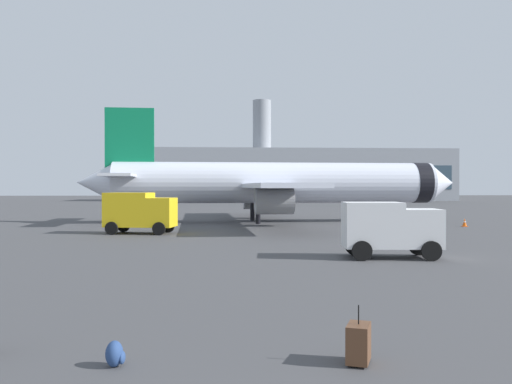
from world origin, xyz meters
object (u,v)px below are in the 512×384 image
object	(u,v)px
airplane_at_gate	(274,183)
traveller_backpack	(115,354)
safety_cone_near	(465,222)
rolling_suitcase	(359,343)
cargo_van	(390,227)
service_truck	(140,211)
safety_cone_mid	(415,239)

from	to	relation	value
airplane_at_gate	traveller_backpack	world-z (taller)	airplane_at_gate
safety_cone_near	rolling_suitcase	world-z (taller)	rolling_suitcase
airplane_at_gate	cargo_van	xyz separation A→B (m)	(2.99, -25.78, -2.21)
service_truck	safety_cone_near	xyz separation A→B (m)	(25.99, 5.21, -1.27)
cargo_van	traveller_backpack	world-z (taller)	cargo_van
safety_cone_near	safety_cone_mid	distance (m)	16.40
traveller_backpack	service_truck	bearing A→B (deg)	97.82
airplane_at_gate	service_truck	world-z (taller)	airplane_at_gate
safety_cone_near	traveller_backpack	distance (m)	40.30
safety_cone_near	safety_cone_mid	xyz separation A→B (m)	(-9.14, -13.61, -0.01)
safety_cone_near	safety_cone_mid	world-z (taller)	safety_cone_near
service_truck	safety_cone_near	bearing A→B (deg)	11.34
safety_cone_mid	traveller_backpack	size ratio (longest dim) A/B	1.41
safety_cone_near	rolling_suitcase	distance (m)	38.10
airplane_at_gate	safety_cone_mid	world-z (taller)	airplane_at_gate
service_truck	safety_cone_mid	xyz separation A→B (m)	(16.85, -8.40, -1.27)
airplane_at_gate	rolling_suitcase	xyz separation A→B (m)	(-2.22, -40.48, -3.27)
airplane_at_gate	traveller_backpack	xyz separation A→B (m)	(-6.74, -40.38, -3.42)
cargo_van	service_truck	bearing A→B (deg)	134.47
airplane_at_gate	service_truck	distance (m)	16.09
cargo_van	safety_cone_near	xyz separation A→B (m)	(12.35, 19.11, -1.11)
rolling_suitcase	service_truck	bearing A→B (deg)	106.42
traveller_backpack	cargo_van	bearing A→B (deg)	56.33
rolling_suitcase	traveller_backpack	bearing A→B (deg)	178.76
safety_cone_near	traveller_backpack	bearing A→B (deg)	-123.22
safety_cone_mid	service_truck	bearing A→B (deg)	153.51
rolling_suitcase	safety_cone_near	bearing A→B (deg)	62.55
safety_cone_mid	rolling_suitcase	size ratio (longest dim) A/B	0.61
service_truck	cargo_van	xyz separation A→B (m)	(13.64, -13.90, -0.16)
cargo_van	safety_cone_near	bearing A→B (deg)	57.13
cargo_van	safety_cone_mid	bearing A→B (deg)	59.71
safety_cone_mid	airplane_at_gate	bearing A→B (deg)	107.00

